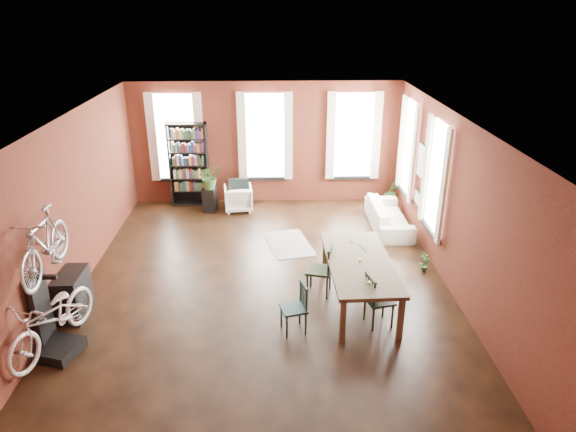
{
  "coord_description": "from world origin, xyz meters",
  "views": [
    {
      "loc": [
        0.18,
        -8.61,
        5.08
      ],
      "look_at": [
        0.47,
        0.6,
        1.18
      ],
      "focal_mm": 32.0,
      "sensor_mm": 36.0,
      "label": 1
    }
  ],
  "objects_px": {
    "dining_chair_a": "(293,308)",
    "white_armchair": "(238,197)",
    "dining_chair_d": "(370,267)",
    "dining_table": "(359,282)",
    "console_table": "(73,294)",
    "bicycle_floor": "(47,293)",
    "cream_sofa": "(389,212)",
    "bike_trainer": "(58,349)",
    "dining_chair_b": "(319,270)",
    "dining_chair_c": "(379,300)",
    "plant_stand": "(210,200)",
    "bookshelf": "(189,165)"
  },
  "relations": [
    {
      "from": "bike_trainer",
      "to": "plant_stand",
      "type": "relative_size",
      "value": 0.97
    },
    {
      "from": "bookshelf",
      "to": "bike_trainer",
      "type": "relative_size",
      "value": 3.57
    },
    {
      "from": "dining_table",
      "to": "bookshelf",
      "type": "height_order",
      "value": "bookshelf"
    },
    {
      "from": "dining_chair_c",
      "to": "cream_sofa",
      "type": "height_order",
      "value": "dining_chair_c"
    },
    {
      "from": "dining_chair_c",
      "to": "bicycle_floor",
      "type": "relative_size",
      "value": 0.49
    },
    {
      "from": "console_table",
      "to": "bicycle_floor",
      "type": "distance_m",
      "value": 1.36
    },
    {
      "from": "dining_chair_d",
      "to": "dining_table",
      "type": "bearing_deg",
      "value": 137.41
    },
    {
      "from": "white_armchair",
      "to": "dining_table",
      "type": "bearing_deg",
      "value": 111.84
    },
    {
      "from": "dining_chair_d",
      "to": "plant_stand",
      "type": "xyz_separation_m",
      "value": [
        -3.44,
        3.89,
        -0.1
      ]
    },
    {
      "from": "dining_chair_b",
      "to": "dining_chair_c",
      "type": "bearing_deg",
      "value": 57.02
    },
    {
      "from": "dining_chair_b",
      "to": "cream_sofa",
      "type": "relative_size",
      "value": 0.47
    },
    {
      "from": "dining_chair_d",
      "to": "cream_sofa",
      "type": "xyz_separation_m",
      "value": [
        0.95,
        2.71,
        -0.01
      ]
    },
    {
      "from": "dining_table",
      "to": "console_table",
      "type": "height_order",
      "value": "dining_table"
    },
    {
      "from": "dining_table",
      "to": "bike_trainer",
      "type": "xyz_separation_m",
      "value": [
        -4.87,
        -1.34,
        -0.33
      ]
    },
    {
      "from": "dining_chair_a",
      "to": "dining_chair_d",
      "type": "distance_m",
      "value": 2.05
    },
    {
      "from": "dining_chair_b",
      "to": "dining_chair_c",
      "type": "distance_m",
      "value": 1.37
    },
    {
      "from": "bookshelf",
      "to": "dining_chair_b",
      "type": "bearing_deg",
      "value": -56.95
    },
    {
      "from": "dining_table",
      "to": "bookshelf",
      "type": "bearing_deg",
      "value": 125.11
    },
    {
      "from": "dining_chair_b",
      "to": "dining_table",
      "type": "bearing_deg",
      "value": 79.08
    },
    {
      "from": "dining_table",
      "to": "dining_chair_a",
      "type": "distance_m",
      "value": 1.47
    },
    {
      "from": "dining_chair_c",
      "to": "bike_trainer",
      "type": "xyz_separation_m",
      "value": [
        -5.11,
        -0.66,
        -0.37
      ]
    },
    {
      "from": "dining_chair_a",
      "to": "bicycle_floor",
      "type": "xyz_separation_m",
      "value": [
        -3.63,
        -0.54,
        0.7
      ]
    },
    {
      "from": "white_armchair",
      "to": "bicycle_floor",
      "type": "height_order",
      "value": "bicycle_floor"
    },
    {
      "from": "plant_stand",
      "to": "dining_chair_c",
      "type": "bearing_deg",
      "value": -56.6
    },
    {
      "from": "dining_table",
      "to": "cream_sofa",
      "type": "distance_m",
      "value": 3.49
    },
    {
      "from": "dining_chair_a",
      "to": "white_armchair",
      "type": "bearing_deg",
      "value": 178.11
    },
    {
      "from": "dining_chair_a",
      "to": "console_table",
      "type": "height_order",
      "value": "dining_chair_a"
    },
    {
      "from": "bike_trainer",
      "to": "dining_chair_b",
      "type": "bearing_deg",
      "value": 21.72
    },
    {
      "from": "bike_trainer",
      "to": "dining_chair_c",
      "type": "bearing_deg",
      "value": 7.34
    },
    {
      "from": "dining_chair_a",
      "to": "plant_stand",
      "type": "distance_m",
      "value": 5.62
    },
    {
      "from": "dining_table",
      "to": "bicycle_floor",
      "type": "bearing_deg",
      "value": -165.65
    },
    {
      "from": "plant_stand",
      "to": "cream_sofa",
      "type": "bearing_deg",
      "value": -14.98
    },
    {
      "from": "dining_table",
      "to": "console_table",
      "type": "bearing_deg",
      "value": -178.85
    },
    {
      "from": "dining_chair_c",
      "to": "dining_chair_a",
      "type": "bearing_deg",
      "value": 82.62
    },
    {
      "from": "white_armchair",
      "to": "plant_stand",
      "type": "distance_m",
      "value": 0.73
    },
    {
      "from": "white_armchair",
      "to": "console_table",
      "type": "xyz_separation_m",
      "value": [
        -2.56,
        -4.74,
        0.04
      ]
    },
    {
      "from": "dining_chair_d",
      "to": "cream_sofa",
      "type": "bearing_deg",
      "value": -33.36
    },
    {
      "from": "bicycle_floor",
      "to": "white_armchair",
      "type": "bearing_deg",
      "value": 83.81
    },
    {
      "from": "bicycle_floor",
      "to": "dining_chair_a",
      "type": "bearing_deg",
      "value": 24.67
    },
    {
      "from": "bookshelf",
      "to": "cream_sofa",
      "type": "height_order",
      "value": "bookshelf"
    },
    {
      "from": "console_table",
      "to": "dining_table",
      "type": "bearing_deg",
      "value": 2.73
    },
    {
      "from": "dining_chair_d",
      "to": "bookshelf",
      "type": "distance_m",
      "value": 5.99
    },
    {
      "from": "plant_stand",
      "to": "white_armchair",
      "type": "bearing_deg",
      "value": 4.71
    },
    {
      "from": "dining_chair_a",
      "to": "dining_chair_d",
      "type": "bearing_deg",
      "value": 118.06
    },
    {
      "from": "dining_chair_c",
      "to": "plant_stand",
      "type": "height_order",
      "value": "dining_chair_c"
    },
    {
      "from": "cream_sofa",
      "to": "bookshelf",
      "type": "bearing_deg",
      "value": 71.05
    },
    {
      "from": "dining_table",
      "to": "dining_chair_a",
      "type": "height_order",
      "value": "dining_chair_a"
    },
    {
      "from": "dining_table",
      "to": "plant_stand",
      "type": "bearing_deg",
      "value": 123.72
    },
    {
      "from": "dining_table",
      "to": "plant_stand",
      "type": "distance_m",
      "value": 5.44
    },
    {
      "from": "dining_chair_d",
      "to": "bicycle_floor",
      "type": "distance_m",
      "value": 5.53
    }
  ]
}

